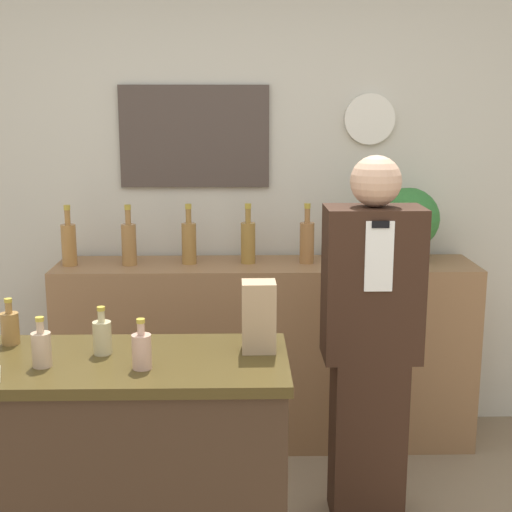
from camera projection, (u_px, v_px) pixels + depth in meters
name	position (u px, v px, depth m)	size (l,w,h in m)	color
back_wall	(239.00, 190.00, 3.96)	(5.20, 0.09, 2.70)	beige
back_shelf	(266.00, 353.00, 3.87)	(2.22, 0.43, 1.00)	#8E6642
display_counter	(130.00, 474.00, 2.68)	(1.19, 0.56, 0.92)	#382619
shopkeeper	(370.00, 345.00, 3.06)	(0.41, 0.26, 1.62)	#331E14
potted_plant	(408.00, 223.00, 3.74)	(0.33, 0.33, 0.40)	#9E998E
paper_bag	(259.00, 316.00, 2.64)	(0.13, 0.11, 0.27)	tan
counter_bottle_0	(10.00, 327.00, 2.73)	(0.07, 0.07, 0.18)	olive
counter_bottle_1	(41.00, 348.00, 2.49)	(0.07, 0.07, 0.18)	tan
counter_bottle_2	(102.00, 336.00, 2.62)	(0.07, 0.07, 0.18)	tan
counter_bottle_3	(142.00, 350.00, 2.47)	(0.07, 0.07, 0.18)	tan
shelf_bottle_0	(69.00, 243.00, 3.70)	(0.08, 0.08, 0.32)	#A26F38
shelf_bottle_1	(129.00, 243.00, 3.71)	(0.08, 0.08, 0.32)	olive
shelf_bottle_2	(189.00, 241.00, 3.74)	(0.08, 0.08, 0.32)	olive
shelf_bottle_3	(248.00, 241.00, 3.76)	(0.08, 0.08, 0.32)	olive
shelf_bottle_4	(307.00, 241.00, 3.76)	(0.08, 0.08, 0.32)	#9A683A
shelf_bottle_5	(366.00, 241.00, 3.75)	(0.08, 0.08, 0.32)	olive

